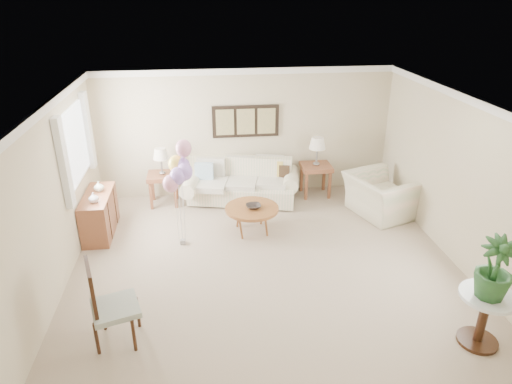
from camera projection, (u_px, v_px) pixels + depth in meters
ground_plane at (266, 268)px, 7.14m from camera, size 6.00×6.00×0.00m
room_shell at (259, 170)px, 6.54m from camera, size 6.04×6.04×2.60m
wall_art_triptych at (246, 121)px, 9.18m from camera, size 1.35×0.06×0.65m
sofa at (242, 185)px, 9.31m from camera, size 2.52×1.33×0.86m
end_table_left at (163, 179)px, 9.05m from camera, size 0.59×0.54×0.65m
end_table_right at (316, 170)px, 9.45m from camera, size 0.61×0.56×0.67m
lamp_left at (161, 155)px, 8.84m from camera, size 0.30×0.30×0.53m
lamp_right at (317, 144)px, 9.22m from camera, size 0.34×0.34×0.59m
coffee_table at (252, 209)px, 8.04m from camera, size 0.95×0.95×0.48m
decor_bowl at (253, 206)px, 7.99m from camera, size 0.29×0.29×0.06m
armchair at (380, 195)px, 8.70m from camera, size 1.38×1.48×0.78m
side_table at (486, 307)px, 5.44m from camera, size 0.67×0.67×0.72m
potted_plant at (495, 269)px, 5.18m from camera, size 0.50×0.50×0.77m
accent_chair at (108, 303)px, 5.46m from camera, size 0.67×0.67×1.10m
credenza at (99, 214)px, 8.03m from camera, size 0.46×1.20×0.74m
vase_white at (93, 198)px, 7.58m from camera, size 0.22×0.22×0.17m
vase_sage at (99, 186)px, 8.00m from camera, size 0.17×0.17×0.18m
balloon_cluster at (179, 169)px, 7.27m from camera, size 0.49×0.49×1.84m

